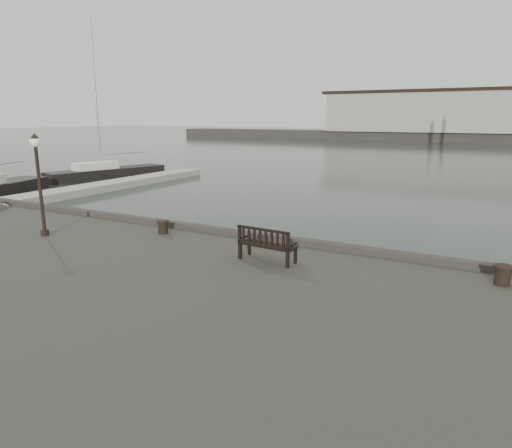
{
  "coord_description": "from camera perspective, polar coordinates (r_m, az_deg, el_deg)",
  "views": [
    {
      "loc": [
        4.85,
        -11.63,
        5.08
      ],
      "look_at": [
        -1.16,
        -0.5,
        2.1
      ],
      "focal_mm": 32.0,
      "sensor_mm": 36.0,
      "label": 1
    }
  ],
  "objects": [
    {
      "name": "bollard_left",
      "position": [
        14.38,
        -11.56,
        -0.36
      ],
      "size": [
        0.46,
        0.46,
        0.4
      ],
      "primitive_type": "cylinder",
      "rotation": [
        0.0,
        0.0,
        -0.22
      ],
      "color": "black",
      "rests_on": "quay"
    },
    {
      "name": "pontoon",
      "position": [
        33.3,
        -20.43,
        4.07
      ],
      "size": [
        2.0,
        24.0,
        0.5
      ],
      "primitive_type": "cube",
      "color": "#B7B3A9",
      "rests_on": "ground"
    },
    {
      "name": "yacht_b",
      "position": [
        41.19,
        -18.08,
        5.86
      ],
      "size": [
        4.93,
        10.36,
        13.39
      ],
      "rotation": [
        0.0,
        0.0,
        -0.28
      ],
      "color": "black",
      "rests_on": "ground"
    },
    {
      "name": "breakwater",
      "position": [
        104.06,
        23.69,
        11.73
      ],
      "size": [
        140.0,
        9.5,
        12.2
      ],
      "color": "#383530",
      "rests_on": "ground"
    },
    {
      "name": "bench",
      "position": [
        11.37,
        1.37,
        -3.35
      ],
      "size": [
        1.51,
        0.61,
        0.85
      ],
      "rotation": [
        0.0,
        0.0,
        -0.07
      ],
      "color": "black",
      "rests_on": "quay"
    },
    {
      "name": "lamp_post",
      "position": [
        14.98,
        -25.58,
        6.0
      ],
      "size": [
        0.31,
        0.31,
        3.06
      ],
      "rotation": [
        0.0,
        0.0,
        -0.15
      ],
      "color": "black",
      "rests_on": "quay"
    },
    {
      "name": "ground",
      "position": [
        13.59,
        5.38,
        -8.76
      ],
      "size": [
        400.0,
        400.0,
        0.0
      ],
      "primitive_type": "plane",
      "color": "black",
      "rests_on": "ground"
    },
    {
      "name": "bollard_right",
      "position": [
        11.14,
        28.45,
        -5.64
      ],
      "size": [
        0.42,
        0.42,
        0.43
      ],
      "primitive_type": "cylinder",
      "rotation": [
        0.0,
        0.0,
        -0.03
      ],
      "color": "black",
      "rests_on": "quay"
    }
  ]
}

